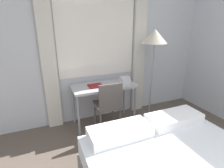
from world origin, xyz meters
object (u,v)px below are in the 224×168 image
Objects in this scene: standing_lamp at (154,42)px; desk at (104,89)px; desk_chair at (108,103)px; book at (95,86)px; telephone at (125,80)px.

desk is at bearing 173.60° from standing_lamp.
standing_lamp reaches higher than desk.
desk_chair reaches higher than book.
desk_chair is 1.34m from standing_lamp.
standing_lamp is 1.28m from book.
book is (-0.54, 0.04, -0.04)m from telephone.
telephone is (-0.53, 0.06, -0.66)m from standing_lamp.
telephone is at bearing 30.69° from desk_chair.
desk_chair is 3.72× the size of book.
desk_chair is 0.38m from book.
book is at bearing 175.86° from telephone.
standing_lamp is 6.96× the size of book.
telephone is at bearing -4.14° from book.
desk_chair is 5.16× the size of telephone.
desk is 1.21m from standing_lamp.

